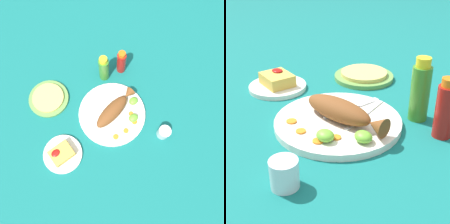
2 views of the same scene
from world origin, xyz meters
TOP-DOWN VIEW (x-y plane):
  - ground_plane at (0.00, 0.00)m, footprint 4.00×4.00m
  - main_plate at (0.00, 0.00)m, footprint 0.33×0.33m
  - fried_fish at (-0.01, -0.00)m, footprint 0.25×0.11m
  - fork_near at (0.03, -0.08)m, footprint 0.02×0.19m
  - fork_far at (-0.02, -0.08)m, footprint 0.08×0.18m
  - carrot_slice_near at (0.06, 0.10)m, footprint 0.03×0.03m
  - carrot_slice_mid at (-0.00, 0.11)m, footprint 0.02×0.02m
  - carrot_slice_far at (-0.06, 0.10)m, footprint 0.03×0.03m
  - carrot_slice_extra at (-0.07, 0.06)m, footprint 0.02×0.02m
  - lime_wedge_main at (-0.07, 0.08)m, footprint 0.05×0.04m
  - lime_wedge_side at (-0.12, 0.02)m, footprint 0.05×0.04m
  - hot_sauce_bottle_red at (-0.19, -0.17)m, footprint 0.05×0.05m
  - hot_sauce_bottle_green at (-0.09, -0.19)m, footprint 0.05×0.05m
  - salt_cup at (-0.13, 0.22)m, footprint 0.06×0.06m
  - side_plate_fries at (0.30, 0.02)m, footprint 0.18×0.18m
  - fries_pile at (0.30, 0.02)m, footprint 0.10×0.08m
  - tortilla_plate at (0.20, -0.26)m, footprint 0.20×0.20m
  - tortilla_stack at (0.20, -0.26)m, footprint 0.15×0.15m

SIDE VIEW (x-z plane):
  - ground_plane at x=0.00m, z-range 0.00..0.00m
  - side_plate_fries at x=0.30m, z-range 0.00..0.01m
  - tortilla_plate at x=0.20m, z-range 0.00..0.01m
  - main_plate at x=0.00m, z-range 0.00..0.02m
  - fork_near at x=0.03m, z-range 0.02..0.02m
  - fork_far at x=-0.02m, z-range 0.02..0.02m
  - carrot_slice_near at x=0.06m, z-range 0.02..0.02m
  - carrot_slice_mid at x=0.00m, z-range 0.02..0.02m
  - carrot_slice_far at x=-0.06m, z-range 0.02..0.02m
  - carrot_slice_extra at x=-0.07m, z-range 0.02..0.02m
  - tortilla_stack at x=0.20m, z-range 0.01..0.03m
  - salt_cup at x=-0.13m, z-range 0.00..0.06m
  - lime_wedge_side at x=-0.12m, z-range 0.02..0.04m
  - lime_wedge_main at x=-0.07m, z-range 0.02..0.04m
  - fries_pile at x=0.30m, z-range 0.01..0.05m
  - fried_fish at x=-0.01m, z-range 0.02..0.07m
  - hot_sauce_bottle_red at x=-0.19m, z-range 0.00..0.15m
  - hot_sauce_bottle_green at x=-0.09m, z-range 0.00..0.16m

